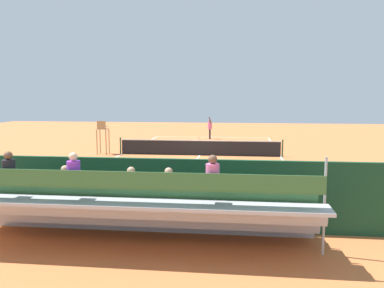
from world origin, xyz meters
TOP-DOWN VIEW (x-y plane):
  - ground_plane at (0.00, 0.00)m, footprint 60.00×60.00m
  - court_line_markings at (0.00, -0.04)m, footprint 10.10×22.20m
  - tennis_net at (0.00, 0.00)m, footprint 10.30×0.10m
  - backdrop_wall at (0.00, 14.00)m, footprint 18.00×0.16m
  - bleacher_stand at (0.04, 15.38)m, footprint 9.06×2.40m
  - umpire_chair at (6.20, 0.21)m, footprint 0.67×0.67m
  - courtside_bench at (-2.52, 13.27)m, footprint 1.80×0.40m
  - equipment_bag at (-0.85, 13.40)m, footprint 0.90×0.36m
  - tennis_player at (0.08, -9.59)m, footprint 0.41×0.55m
  - tennis_racket at (0.75, -10.03)m, footprint 0.58×0.36m
  - tennis_ball_near at (1.71, -6.44)m, footprint 0.07×0.07m

SIDE VIEW (x-z plane):
  - ground_plane at x=0.00m, z-range 0.00..0.00m
  - court_line_markings at x=0.00m, z-range 0.00..0.01m
  - tennis_racket at x=0.75m, z-range 0.00..0.03m
  - tennis_ball_near at x=1.71m, z-range 0.00..0.07m
  - equipment_bag at x=-0.85m, z-range 0.00..0.36m
  - tennis_net at x=0.00m, z-range -0.03..1.04m
  - courtside_bench at x=-2.52m, z-range 0.09..1.02m
  - bleacher_stand at x=0.04m, z-range -0.28..2.20m
  - backdrop_wall at x=0.00m, z-range 0.00..2.00m
  - tennis_player at x=0.08m, z-range 0.05..1.98m
  - umpire_chair at x=6.20m, z-range 0.24..2.38m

